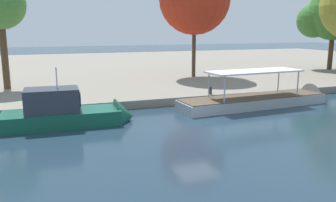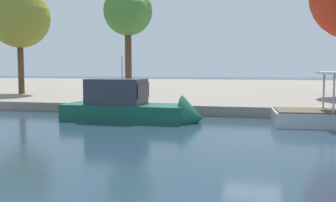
{
  "view_description": "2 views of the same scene",
  "coord_description": "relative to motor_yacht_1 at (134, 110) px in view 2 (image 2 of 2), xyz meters",
  "views": [
    {
      "loc": [
        -8.59,
        -18.45,
        6.13
      ],
      "look_at": [
        -0.14,
        4.6,
        1.05
      ],
      "focal_mm": 37.59,
      "sensor_mm": 36.0,
      "label": 1
    },
    {
      "loc": [
        0.17,
        -17.29,
        3.13
      ],
      "look_at": [
        -4.62,
        3.37,
        1.29
      ],
      "focal_mm": 41.67,
      "sensor_mm": 36.0,
      "label": 2
    }
  ],
  "objects": [
    {
      "name": "dock_promenade",
      "position": [
        6.88,
        30.53,
        -0.33
      ],
      "size": [
        120.0,
        55.0,
        0.65
      ],
      "primitive_type": "cube",
      "color": "gray",
      "rests_on": "ground_plane"
    },
    {
      "name": "ground_plane",
      "position": [
        6.88,
        -4.39,
        -0.66
      ],
      "size": [
        220.0,
        220.0,
        0.0
      ],
      "primitive_type": "plane",
      "color": "#1E3342"
    },
    {
      "name": "motor_yacht_1",
      "position": [
        0.0,
        0.0,
        0.0
      ],
      "size": [
        8.37,
        2.94,
        4.73
      ],
      "rotation": [
        0.0,
        0.0,
        -0.04
      ],
      "color": "#14513D",
      "rests_on": "ground_plane"
    },
    {
      "name": "tree_0",
      "position": [
        -4.53,
        12.48,
        7.46
      ],
      "size": [
        4.46,
        4.46,
        9.83
      ],
      "color": "#4C3823",
      "rests_on": "dock_promenade"
    },
    {
      "name": "tree_4",
      "position": [
        -14.81,
        10.99,
        7.01
      ],
      "size": [
        5.85,
        5.79,
        9.91
      ],
      "color": "#4C3823",
      "rests_on": "dock_promenade"
    }
  ]
}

